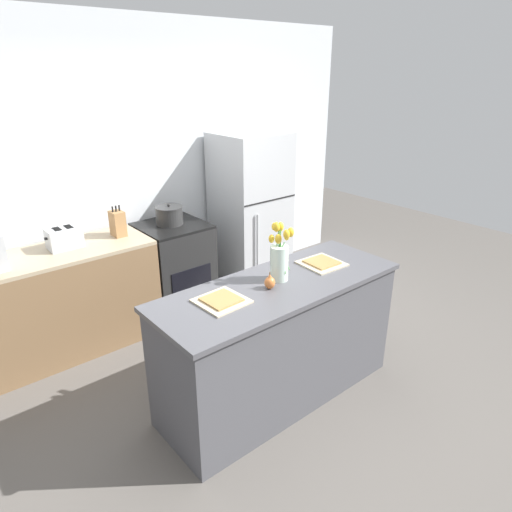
{
  "coord_description": "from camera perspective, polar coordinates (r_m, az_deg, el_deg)",
  "views": [
    {
      "loc": [
        -1.89,
        -2.01,
        2.26
      ],
      "look_at": [
        0.0,
        0.25,
        1.03
      ],
      "focal_mm": 32.0,
      "sensor_mm": 36.0,
      "label": 1
    }
  ],
  "objects": [
    {
      "name": "back_wall",
      "position": [
        4.53,
        -14.58,
        10.27
      ],
      "size": [
        5.2,
        0.08,
        2.7
      ],
      "color": "silver",
      "rests_on": "ground_plane"
    },
    {
      "name": "knife_block",
      "position": [
        4.13,
        -16.91,
        3.91
      ],
      "size": [
        0.1,
        0.14,
        0.27
      ],
      "color": "#A37547",
      "rests_on": "back_counter"
    },
    {
      "name": "refrigerator",
      "position": [
        4.88,
        -0.71,
        5.49
      ],
      "size": [
        0.68,
        0.67,
        1.66
      ],
      "color": "#B7BABC",
      "rests_on": "ground_plane"
    },
    {
      "name": "back_counter",
      "position": [
        4.13,
        -24.12,
        -5.62
      ],
      "size": [
        1.68,
        0.6,
        0.9
      ],
      "color": "brown",
      "rests_on": "ground_plane"
    },
    {
      "name": "kitchen_island",
      "position": [
        3.3,
        2.83,
        -10.56
      ],
      "size": [
        1.8,
        0.66,
        0.91
      ],
      "color": "#4C4C51",
      "rests_on": "ground_plane"
    },
    {
      "name": "pear_figurine",
      "position": [
        2.98,
        1.73,
        -3.27
      ],
      "size": [
        0.07,
        0.07,
        0.12
      ],
      "color": "#C66B33",
      "rests_on": "kitchen_island"
    },
    {
      "name": "ground_plane",
      "position": [
        3.57,
        2.69,
        -16.72
      ],
      "size": [
        10.0,
        10.0,
        0.0
      ],
      "primitive_type": "plane",
      "color": "#59544F"
    },
    {
      "name": "toaster",
      "position": [
        4.0,
        -22.85,
        2.12
      ],
      "size": [
        0.28,
        0.18,
        0.17
      ],
      "color": "#B7BABC",
      "rests_on": "back_counter"
    },
    {
      "name": "stove_range",
      "position": [
        4.51,
        -10.08,
        -1.51
      ],
      "size": [
        0.6,
        0.61,
        0.9
      ],
      "color": "black",
      "rests_on": "ground_plane"
    },
    {
      "name": "plate_setting_left",
      "position": [
        2.84,
        -4.34,
        -5.57
      ],
      "size": [
        0.3,
        0.3,
        0.02
      ],
      "color": "beige",
      "rests_on": "kitchen_island"
    },
    {
      "name": "cooking_pot",
      "position": [
        4.34,
        -10.79,
        5.02
      ],
      "size": [
        0.26,
        0.26,
        0.2
      ],
      "color": "#2D2D2D",
      "rests_on": "stove_range"
    },
    {
      "name": "plate_setting_right",
      "position": [
        3.39,
        8.22,
        -0.87
      ],
      "size": [
        0.3,
        0.3,
        0.02
      ],
      "color": "beige",
      "rests_on": "kitchen_island"
    },
    {
      "name": "flower_vase",
      "position": [
        3.06,
        2.95,
        -0.2
      ],
      "size": [
        0.14,
        0.16,
        0.42
      ],
      "color": "silver",
      "rests_on": "kitchen_island"
    }
  ]
}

